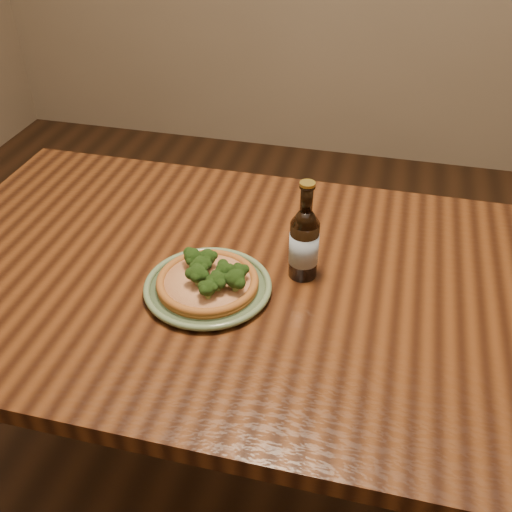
% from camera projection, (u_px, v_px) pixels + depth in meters
% --- Properties ---
extents(table, '(1.60, 0.90, 0.75)m').
position_uv_depth(table, '(268.00, 312.00, 1.34)').
color(table, '#4F2811').
rests_on(table, ground).
extents(plate, '(0.27, 0.27, 0.02)m').
position_uv_depth(plate, '(208.00, 287.00, 1.25)').
color(plate, '#627953').
rests_on(plate, table).
extents(pizza, '(0.21, 0.21, 0.07)m').
position_uv_depth(pizza, '(209.00, 280.00, 1.24)').
color(pizza, '#9F5D24').
rests_on(pizza, plate).
extents(beer_bottle, '(0.06, 0.06, 0.23)m').
position_uv_depth(beer_bottle, '(304.00, 242.00, 1.25)').
color(beer_bottle, black).
rests_on(beer_bottle, table).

